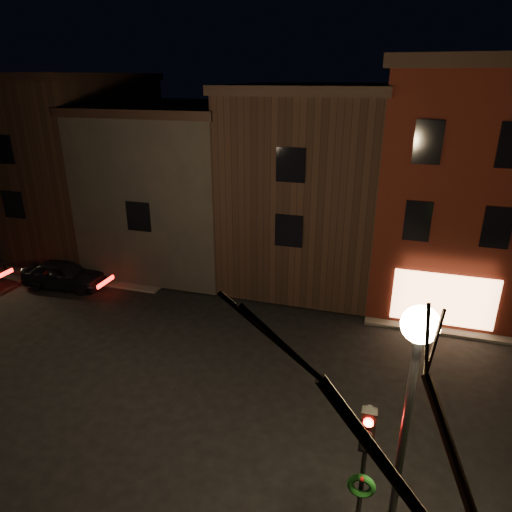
{
  "coord_description": "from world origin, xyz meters",
  "views": [
    {
      "loc": [
        5.58,
        -12.6,
        9.85
      ],
      "look_at": [
        0.63,
        3.5,
        3.2
      ],
      "focal_mm": 32.0,
      "sensor_mm": 36.0,
      "label": 1
    }
  ],
  "objects": [
    {
      "name": "parked_car_a",
      "position": [
        -9.66,
        4.39,
        0.69
      ],
      "size": [
        4.19,
        2.03,
        1.38
      ],
      "primitive_type": "imported",
      "rotation": [
        0.0,
        0.0,
        1.67
      ],
      "color": "black",
      "rests_on": "ground"
    },
    {
      "name": "row_building_a",
      "position": [
        1.5,
        10.5,
        4.83
      ],
      "size": [
        7.3,
        10.3,
        9.4
      ],
      "color": "black",
      "rests_on": "ground"
    },
    {
      "name": "row_building_b",
      "position": [
        -5.75,
        10.5,
        4.33
      ],
      "size": [
        7.8,
        10.3,
        8.4
      ],
      "color": "black",
      "rests_on": "ground"
    },
    {
      "name": "row_building_c",
      "position": [
        -13.0,
        10.5,
        5.08
      ],
      "size": [
        7.3,
        10.3,
        9.9
      ],
      "color": "black",
      "rests_on": "ground"
    },
    {
      "name": "sidewalk_far_left",
      "position": [
        -20.0,
        20.0,
        0.06
      ],
      "size": [
        30.0,
        30.0,
        0.12
      ],
      "primitive_type": "cube",
      "color": "#2D2B28",
      "rests_on": "ground"
    },
    {
      "name": "street_lamp_near",
      "position": [
        6.2,
        -6.0,
        5.18
      ],
      "size": [
        0.6,
        0.6,
        6.48
      ],
      "color": "black",
      "rests_on": "sidewalk_near_right"
    },
    {
      "name": "corner_building",
      "position": [
        8.0,
        9.47,
        5.4
      ],
      "size": [
        6.5,
        8.5,
        10.5
      ],
      "color": "#4A140D",
      "rests_on": "ground"
    },
    {
      "name": "traffic_signal",
      "position": [
        5.6,
        -5.51,
        2.81
      ],
      "size": [
        0.58,
        0.38,
        4.05
      ],
      "color": "black",
      "rests_on": "sidewalk_near_right"
    },
    {
      "name": "ground",
      "position": [
        0.0,
        0.0,
        0.0
      ],
      "size": [
        120.0,
        120.0,
        0.0
      ],
      "primitive_type": "plane",
      "color": "black",
      "rests_on": "ground"
    }
  ]
}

